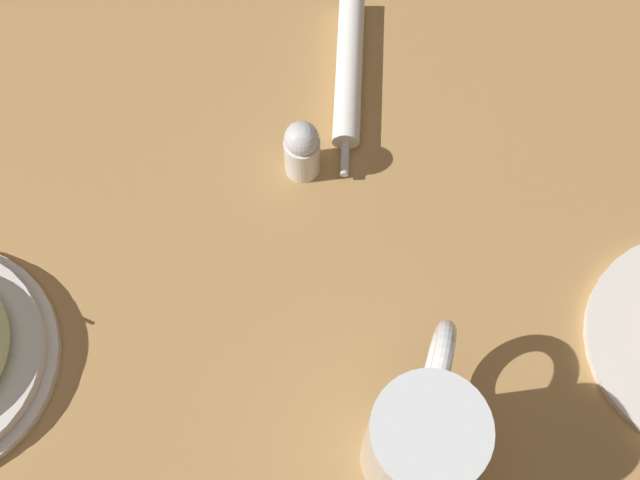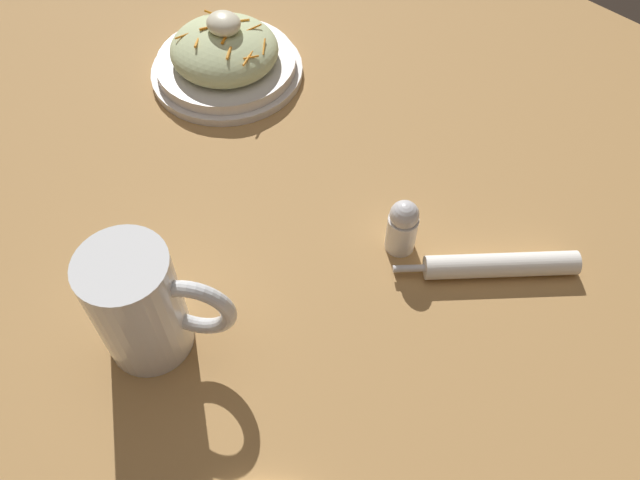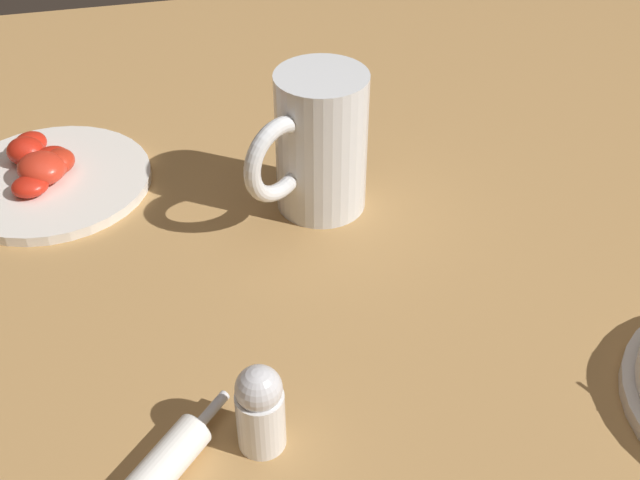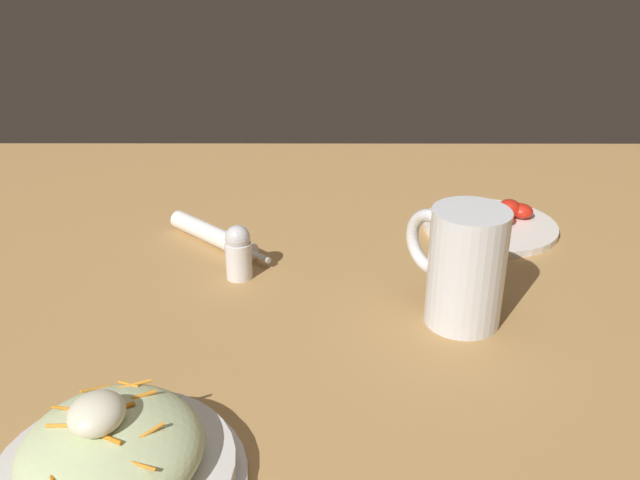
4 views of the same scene
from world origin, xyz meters
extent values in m
plane|color=#B2844C|center=(0.00, 0.00, 0.00)|extent=(1.43, 1.43, 0.00)
cylinder|color=white|center=(0.00, 0.15, 0.07)|extent=(0.09, 0.09, 0.14)
cylinder|color=#B76B14|center=(0.00, 0.15, 0.05)|extent=(0.08, 0.08, 0.09)
cylinder|color=white|center=(0.00, 0.15, 0.10)|extent=(0.08, 0.08, 0.01)
torus|color=white|center=(-0.05, 0.12, 0.08)|extent=(0.08, 0.06, 0.08)
cylinder|color=silver|center=(-0.14, -0.10, 0.01)|extent=(0.03, 0.03, 0.01)
cylinder|color=white|center=(-0.27, 0.25, 0.01)|extent=(0.21, 0.21, 0.01)
ellipsoid|color=red|center=(-0.29, 0.22, 0.02)|extent=(0.04, 0.04, 0.02)
ellipsoid|color=red|center=(-0.29, 0.28, 0.02)|extent=(0.05, 0.05, 0.03)
ellipsoid|color=red|center=(-0.27, 0.24, 0.02)|extent=(0.05, 0.06, 0.03)
ellipsoid|color=red|center=(-0.26, 0.26, 0.02)|extent=(0.05, 0.05, 0.02)
ellipsoid|color=red|center=(-0.26, 0.27, 0.02)|extent=(0.04, 0.04, 0.02)
ellipsoid|color=red|center=(-0.27, 0.24, 0.03)|extent=(0.07, 0.07, 0.03)
ellipsoid|color=red|center=(-0.29, 0.30, 0.02)|extent=(0.05, 0.05, 0.02)
cylinder|color=white|center=(-0.11, -0.12, 0.03)|extent=(0.04, 0.04, 0.05)
sphere|color=silver|center=(-0.11, -0.12, 0.06)|extent=(0.03, 0.03, 0.03)
camera|label=1|loc=(0.12, 0.18, 0.73)|focal=46.32mm
camera|label=2|loc=(-0.35, 0.26, 0.62)|focal=36.36mm
camera|label=3|loc=(-0.15, -0.48, 0.48)|focal=44.73mm
camera|label=4|loc=(0.69, -0.01, 0.43)|focal=38.02mm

